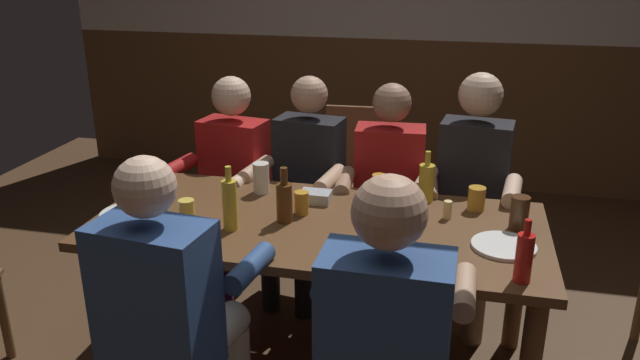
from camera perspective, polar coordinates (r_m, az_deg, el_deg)
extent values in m
cube|color=brown|center=(5.18, 6.37, 6.22)|extent=(5.35, 0.12, 1.16)
cube|color=brown|center=(2.72, -0.21, -4.16)|extent=(1.93, 0.87, 0.04)
cylinder|color=brown|center=(2.93, -19.36, -11.64)|extent=(0.08, 0.08, 0.69)
cylinder|color=brown|center=(3.46, -13.29, -5.80)|extent=(0.08, 0.08, 0.69)
cylinder|color=brown|center=(3.16, 17.35, -8.91)|extent=(0.08, 0.08, 0.69)
cube|color=#AD1919|center=(3.56, -7.74, 1.56)|extent=(0.39, 0.26, 0.49)
sphere|color=beige|center=(3.45, -8.03, 7.53)|extent=(0.21, 0.21, 0.21)
cylinder|color=#6B2D66|center=(3.47, -7.35, -2.87)|extent=(0.19, 0.41, 0.13)
cylinder|color=#6B2D66|center=(3.57, -10.11, -2.37)|extent=(0.19, 0.41, 0.13)
cylinder|color=#6B2D66|center=(3.44, -8.78, -8.20)|extent=(0.10, 0.10, 0.42)
cylinder|color=#6B2D66|center=(3.53, -11.54, -7.55)|extent=(0.10, 0.10, 0.42)
cylinder|color=beige|center=(3.25, -6.67, 0.23)|extent=(0.12, 0.29, 0.08)
cylinder|color=#AD1919|center=(3.47, -12.74, 1.14)|extent=(0.12, 0.29, 0.08)
cube|color=black|center=(3.43, -0.94, 1.34)|extent=(0.37, 0.25, 0.52)
sphere|color=tan|center=(3.32, -0.98, 7.72)|extent=(0.20, 0.20, 0.20)
cylinder|color=black|center=(3.36, -0.28, -3.50)|extent=(0.18, 0.39, 0.13)
cylinder|color=black|center=(3.43, -3.28, -3.02)|extent=(0.18, 0.39, 0.13)
cylinder|color=black|center=(3.33, -1.47, -8.98)|extent=(0.10, 0.10, 0.42)
cylinder|color=black|center=(3.40, -4.51, -8.39)|extent=(0.10, 0.10, 0.42)
cylinder|color=tan|center=(3.14, 0.91, 0.01)|extent=(0.12, 0.29, 0.08)
cylinder|color=tan|center=(3.29, -5.82, 0.90)|extent=(0.12, 0.29, 0.08)
cube|color=#AD1919|center=(3.36, 6.27, 0.62)|extent=(0.37, 0.23, 0.50)
sphere|color=#9E755B|center=(3.25, 6.53, 6.96)|extent=(0.20, 0.20, 0.20)
cylinder|color=#AD1919|center=(3.31, 7.68, -4.12)|extent=(0.16, 0.40, 0.13)
cylinder|color=#AD1919|center=(3.32, 4.27, -3.92)|extent=(0.16, 0.40, 0.13)
cylinder|color=#AD1919|center=(3.26, 7.34, -9.87)|extent=(0.10, 0.10, 0.42)
cylinder|color=#AD1919|center=(3.26, 3.84, -9.65)|extent=(0.10, 0.10, 0.42)
cylinder|color=#9E755B|center=(3.12, 9.87, -0.65)|extent=(0.10, 0.28, 0.08)
cylinder|color=#9E755B|center=(3.14, 2.23, -0.23)|extent=(0.10, 0.28, 0.08)
cube|color=black|center=(3.33, 13.70, 0.48)|extent=(0.37, 0.25, 0.56)
sphere|color=beige|center=(3.22, 14.32, 7.49)|extent=(0.22, 0.22, 0.22)
cylinder|color=#997F60|center=(3.28, 14.66, -4.90)|extent=(0.18, 0.44, 0.13)
cylinder|color=#997F60|center=(3.29, 11.34, -4.48)|extent=(0.18, 0.44, 0.13)
cylinder|color=#997F60|center=(3.21, 13.83, -10.79)|extent=(0.10, 0.10, 0.42)
cylinder|color=#997F60|center=(3.23, 10.41, -10.33)|extent=(0.10, 0.10, 0.42)
cylinder|color=beige|center=(3.08, 16.97, -0.95)|extent=(0.11, 0.29, 0.08)
cylinder|color=beige|center=(3.12, 9.50, -0.05)|extent=(0.11, 0.29, 0.08)
cube|color=#2D4C84|center=(2.23, -14.57, -10.32)|extent=(0.42, 0.28, 0.54)
sphere|color=beige|center=(2.05, -15.56, -0.61)|extent=(0.20, 0.20, 0.20)
cylinder|color=silver|center=(2.51, -14.28, -13.22)|extent=(0.18, 0.42, 0.13)
cylinder|color=silver|center=(2.41, -9.88, -14.40)|extent=(0.18, 0.42, 0.13)
cylinder|color=beige|center=(2.51, -15.68, -5.98)|extent=(0.11, 0.29, 0.08)
cylinder|color=#2D4C84|center=(2.30, -6.35, -7.88)|extent=(0.11, 0.29, 0.08)
cube|color=#2D4C84|center=(2.03, 5.84, -13.42)|extent=(0.41, 0.24, 0.52)
sphere|color=tan|center=(1.83, 6.28, -2.92)|extent=(0.23, 0.23, 0.23)
cylinder|color=#2D4C84|center=(2.26, 0.96, -8.60)|extent=(0.08, 0.28, 0.08)
cylinder|color=tan|center=(2.22, 12.88, -9.80)|extent=(0.08, 0.28, 0.08)
cube|color=brown|center=(3.99, 2.91, -0.04)|extent=(0.47, 0.47, 0.02)
cube|color=brown|center=(4.11, 3.30, 3.81)|extent=(0.40, 0.05, 0.42)
cylinder|color=brown|center=(3.89, 5.30, -4.35)|extent=(0.04, 0.04, 0.44)
cylinder|color=brown|center=(3.93, -0.24, -3.98)|extent=(0.04, 0.04, 0.44)
cylinder|color=brown|center=(4.23, 5.72, -2.21)|extent=(0.04, 0.04, 0.44)
cylinder|color=brown|center=(4.27, 0.63, -1.89)|extent=(0.04, 0.04, 0.44)
cylinder|color=brown|center=(3.35, -26.67, -10.99)|extent=(0.04, 0.04, 0.44)
cylinder|color=#F9E08C|center=(2.79, 11.45, -2.65)|extent=(0.04, 0.04, 0.08)
cube|color=#B2B7BC|center=(2.91, -0.39, -1.51)|extent=(0.14, 0.10, 0.05)
cylinder|color=white|center=(2.59, 16.27, -5.74)|extent=(0.25, 0.25, 0.01)
cylinder|color=white|center=(2.89, -16.68, -2.95)|extent=(0.27, 0.27, 0.01)
cylinder|color=gold|center=(2.63, -8.14, -2.29)|extent=(0.06, 0.06, 0.21)
cylinder|color=gold|center=(2.58, -8.30, 0.56)|extent=(0.03, 0.03, 0.06)
cylinder|color=#593314|center=(2.69, -3.23, -2.10)|extent=(0.07, 0.07, 0.17)
cylinder|color=#593314|center=(2.64, -3.28, 0.35)|extent=(0.03, 0.03, 0.08)
cylinder|color=gold|center=(2.94, 9.59, -0.28)|extent=(0.07, 0.07, 0.18)
cylinder|color=gold|center=(2.90, 9.72, 1.94)|extent=(0.03, 0.03, 0.07)
cylinder|color=red|center=(2.33, 17.94, -6.74)|extent=(0.06, 0.06, 0.18)
cylinder|color=red|center=(2.28, 18.27, -4.09)|extent=(0.02, 0.02, 0.06)
cylinder|color=gold|center=(2.90, 13.96, -1.65)|extent=(0.08, 0.08, 0.11)
cylinder|color=gold|center=(2.77, -1.67, -2.08)|extent=(0.06, 0.06, 0.10)
cylinder|color=gold|center=(2.96, 5.35, -0.54)|extent=(0.07, 0.07, 0.11)
cylinder|color=#4C2D19|center=(2.84, 5.46, -1.29)|extent=(0.08, 0.08, 0.13)
cylinder|color=white|center=(3.01, -5.34, 0.19)|extent=(0.08, 0.08, 0.15)
cylinder|color=#E5C64C|center=(2.75, -11.95, -2.77)|extent=(0.07, 0.07, 0.10)
cylinder|color=gold|center=(2.63, 8.61, -3.21)|extent=(0.06, 0.06, 0.14)
cylinder|color=#4C2D19|center=(2.75, 17.57, -2.85)|extent=(0.08, 0.08, 0.14)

